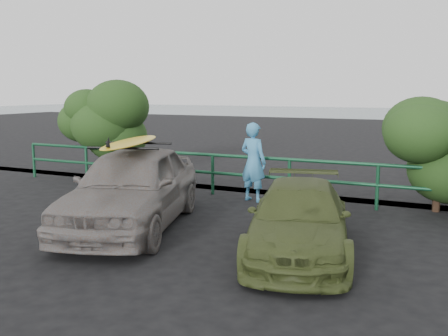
# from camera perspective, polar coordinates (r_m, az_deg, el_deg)

# --- Properties ---
(ground) EXTENTS (80.00, 80.00, 0.00)m
(ground) POSITION_cam_1_polar(r_m,az_deg,el_deg) (7.97, -10.84, -10.34)
(ground) COLOR black
(ocean) EXTENTS (200.00, 200.00, 0.00)m
(ocean) POSITION_cam_1_polar(r_m,az_deg,el_deg) (66.29, 21.06, 6.07)
(ocean) COLOR slate
(ocean) RESTS_ON ground
(guardrail) EXTENTS (14.00, 0.08, 1.04)m
(guardrail) POSITION_cam_1_polar(r_m,az_deg,el_deg) (12.12, 2.94, -1.01)
(guardrail) COLOR #134228
(guardrail) RESTS_ON ground
(shrub_left) EXTENTS (3.20, 2.40, 2.60)m
(shrub_left) POSITION_cam_1_polar(r_m,az_deg,el_deg) (14.80, -13.98, 3.58)
(shrub_left) COLOR #244318
(shrub_left) RESTS_ON ground
(sedan) EXTENTS (3.05, 4.89, 1.55)m
(sedan) POSITION_cam_1_polar(r_m,az_deg,el_deg) (9.65, -10.46, -2.17)
(sedan) COLOR slate
(sedan) RESTS_ON ground
(olive_vehicle) EXTENTS (2.45, 4.11, 1.12)m
(olive_vehicle) POSITION_cam_1_polar(r_m,az_deg,el_deg) (8.13, 8.58, -5.78)
(olive_vehicle) COLOR #3D4920
(olive_vehicle) RESTS_ON ground
(man) EXTENTS (0.77, 0.60, 1.86)m
(man) POSITION_cam_1_polar(r_m,az_deg,el_deg) (11.73, 3.36, 0.68)
(man) COLOR teal
(man) RESTS_ON ground
(roof_rack) EXTENTS (1.54, 1.27, 0.04)m
(roof_rack) POSITION_cam_1_polar(r_m,az_deg,el_deg) (9.53, -10.59, 2.55)
(roof_rack) COLOR black
(roof_rack) RESTS_ON sedan
(surfboard) EXTENTS (1.31, 2.78, 0.08)m
(surfboard) POSITION_cam_1_polar(r_m,az_deg,el_deg) (9.52, -10.61, 2.93)
(surfboard) COLOR gold
(surfboard) RESTS_ON roof_rack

